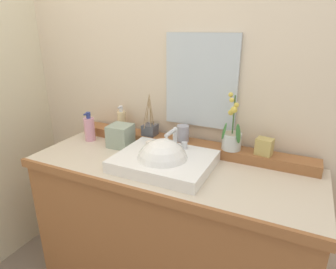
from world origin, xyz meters
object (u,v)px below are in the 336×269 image
object	(u,v)px
soap_bar	(151,143)
tissue_box	(121,136)
soap_dispenser	(122,119)
lotion_bottle	(90,129)
sink_basin	(163,163)
trinket_box	(264,147)
tumbler_cup	(183,133)
reed_diffuser	(150,129)
potted_plant	(232,137)

from	to	relation	value
soap_bar	tissue_box	distance (m)	0.23
soap_dispenser	lotion_bottle	bearing A→B (deg)	-137.31
sink_basin	trinket_box	size ratio (longest dim) A/B	5.55
sink_basin	tumbler_cup	size ratio (longest dim) A/B	5.13
soap_bar	tissue_box	size ratio (longest dim) A/B	0.54
trinket_box	reed_diffuser	bearing A→B (deg)	-170.36
potted_plant	trinket_box	bearing A→B (deg)	1.10
soap_dispenser	tumbler_cup	world-z (taller)	soap_dispenser
soap_bar	soap_dispenser	size ratio (longest dim) A/B	0.46
sink_basin	trinket_box	distance (m)	0.52
potted_plant	tumbler_cup	xyz separation A→B (m)	(-0.28, -0.00, -0.02)
soap_bar	soap_dispenser	bearing A→B (deg)	151.62
sink_basin	tissue_box	distance (m)	0.39
tumbler_cup	lotion_bottle	distance (m)	0.59
soap_bar	potted_plant	bearing A→B (deg)	18.61
reed_diffuser	trinket_box	size ratio (longest dim) A/B	2.92
soap_dispenser	potted_plant	bearing A→B (deg)	-2.07
soap_bar	potted_plant	size ratio (longest dim) A/B	0.23
sink_basin	soap_dispenser	xyz separation A→B (m)	(-0.43, 0.28, 0.09)
potted_plant	reed_diffuser	size ratio (longest dim) A/B	1.21
trinket_box	sink_basin	bearing A→B (deg)	-140.32
trinket_box	tissue_box	distance (m)	0.81
trinket_box	tissue_box	xyz separation A→B (m)	(-0.80, -0.11, -0.03)
potted_plant	soap_bar	bearing A→B (deg)	-161.39
soap_bar	tumbler_cup	xyz separation A→B (m)	(0.13, 0.13, 0.03)
tumbler_cup	trinket_box	size ratio (longest dim) A/B	1.08
sink_basin	soap_dispenser	world-z (taller)	soap_dispenser
soap_bar	potted_plant	xyz separation A→B (m)	(0.41, 0.14, 0.05)
soap_dispenser	tumbler_cup	size ratio (longest dim) A/B	1.63
tumbler_cup	reed_diffuser	bearing A→B (deg)	177.53
potted_plant	soap_dispenser	size ratio (longest dim) A/B	2.01
tumbler_cup	lotion_bottle	size ratio (longest dim) A/B	0.51
tumbler_cup	trinket_box	bearing A→B (deg)	1.04
soap_bar	soap_dispenser	distance (m)	0.35
tumbler_cup	tissue_box	bearing A→B (deg)	-163.94
soap_bar	tissue_box	world-z (taller)	tissue_box
reed_diffuser	potted_plant	bearing A→B (deg)	-0.53
soap_dispenser	tissue_box	bearing A→B (deg)	-58.98
sink_basin	trinket_box	bearing A→B (deg)	29.92
soap_bar	reed_diffuser	world-z (taller)	reed_diffuser
sink_basin	soap_bar	world-z (taller)	sink_basin
tumbler_cup	trinket_box	xyz separation A→B (m)	(0.45, 0.01, -0.00)
sink_basin	tumbler_cup	distance (m)	0.26
soap_bar	soap_dispenser	xyz separation A→B (m)	(-0.30, 0.16, 0.05)
potted_plant	trinket_box	xyz separation A→B (m)	(0.17, 0.00, -0.03)
reed_diffuser	soap_bar	bearing A→B (deg)	-58.77
tumbler_cup	reed_diffuser	size ratio (longest dim) A/B	0.37
tumbler_cup	reed_diffuser	distance (m)	0.22
trinket_box	tissue_box	bearing A→B (deg)	-162.39
lotion_bottle	tissue_box	world-z (taller)	lotion_bottle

